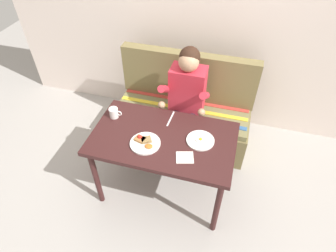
% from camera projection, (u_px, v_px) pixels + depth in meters
% --- Properties ---
extents(ground_plane, '(8.00, 8.00, 0.00)m').
position_uv_depth(ground_plane, '(164.00, 188.00, 2.87)').
color(ground_plane, '#A6A19C').
extents(back_wall, '(4.40, 0.10, 2.60)m').
position_uv_depth(back_wall, '(198.00, 11.00, 2.86)').
color(back_wall, silver).
rests_on(back_wall, ground).
extents(table, '(1.20, 0.70, 0.73)m').
position_uv_depth(table, '(163.00, 144.00, 2.42)').
color(table, '#371818').
rests_on(table, ground).
extents(couch, '(1.44, 0.56, 1.00)m').
position_uv_depth(couch, '(183.00, 115.00, 3.18)').
color(couch, olive).
rests_on(couch, ground).
extents(person, '(0.45, 0.61, 1.21)m').
position_uv_depth(person, '(186.00, 96.00, 2.76)').
color(person, red).
rests_on(person, ground).
extents(plate_breakfast, '(0.25, 0.25, 0.05)m').
position_uv_depth(plate_breakfast, '(145.00, 143.00, 2.30)').
color(plate_breakfast, white).
rests_on(plate_breakfast, table).
extents(plate_eggs, '(0.23, 0.23, 0.04)m').
position_uv_depth(plate_eggs, '(200.00, 140.00, 2.33)').
color(plate_eggs, white).
rests_on(plate_eggs, table).
extents(coffee_mug, '(0.12, 0.08, 0.09)m').
position_uv_depth(coffee_mug, '(114.00, 113.00, 2.52)').
color(coffee_mug, white).
rests_on(coffee_mug, table).
extents(napkin, '(0.16, 0.15, 0.01)m').
position_uv_depth(napkin, '(185.00, 158.00, 2.20)').
color(napkin, silver).
rests_on(napkin, table).
extents(knife, '(0.02, 0.20, 0.00)m').
position_uv_depth(knife, '(171.00, 119.00, 2.53)').
color(knife, silver).
rests_on(knife, table).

